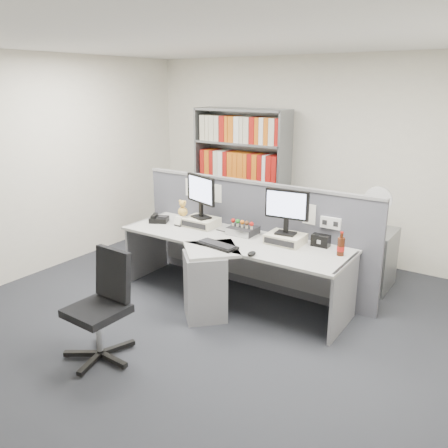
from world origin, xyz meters
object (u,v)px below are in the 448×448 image
Objects in this scene: office_chair at (103,303)px; mouse at (252,254)px; monitor_left at (201,193)px; desk at (221,267)px; desktop_pc at (243,230)px; desk_phone at (159,219)px; monitor_right at (287,208)px; cola_bottle at (341,247)px; desk_fan at (378,203)px; filing_cabinet at (372,259)px; keyboard at (217,245)px; shelving_unit at (241,181)px; desk_calendar at (179,222)px; speaker at (321,241)px.

mouse is at bearing 57.70° from office_chair.
desk is at bearing -35.25° from monitor_left.
desk_phone is at bearing -171.14° from desktop_pc.
cola_bottle is (0.61, -0.02, -0.29)m from monitor_right.
office_chair is (-1.52, -2.75, -0.52)m from desk_fan.
monitor_left is 0.67m from desktop_pc.
monitor_left reaches higher than cola_bottle.
filing_cabinet is at bearing 27.09° from desk_phone.
keyboard reaches higher than desk.
desk_fan is (2.10, -0.45, 0.05)m from shelving_unit.
office_chair is (0.22, -1.73, -0.61)m from monitor_left.
keyboard is 1.14m from desk_phone.
desk_calendar is (-0.77, 0.24, 0.31)m from desk.
keyboard is (-0.54, -0.48, -0.37)m from monitor_right.
keyboard reaches higher than filing_cabinet.
shelving_unit is 2.24m from filing_cabinet.
mouse reaches higher than desk.
mouse is at bearing -16.24° from desk.
shelving_unit is (-2.06, 1.49, 0.17)m from cola_bottle.
desk is 1.14m from desk_phone.
desk_fan is (0.30, 0.90, 0.25)m from speaker.
monitor_right is at bearing -122.35° from desk_fan.
desk_fan reaches higher than desktop_pc.
monitor_right reaches higher than desk.
desk is 0.94m from monitor_right.
desk_fan reaches higher than cola_bottle.
desk_calendar is at bearing -149.51° from filing_cabinet.
desktop_pc is 0.32× the size of office_chair.
shelving_unit reaches higher than mouse.
office_chair is at bearing -122.30° from mouse.
monitor_right is at bearing 78.21° from mouse.
keyboard is (0.56, -0.48, -0.39)m from monitor_left.
monitor_right is 0.24× the size of shelving_unit.
desktop_pc is 1.63× the size of speaker.
desk_phone is 2.57m from desk_fan.
desk_phone is (-0.53, -0.15, -0.37)m from monitor_left.
desk is 1.39m from office_chair.
speaker reaches higher than keyboard.
desk_fan is (1.18, 0.99, 0.27)m from desktop_pc.
monitor_left reaches higher than desk_phone.
desk is at bearing -12.35° from desk_phone.
monitor_left is 2.16m from filing_cabinet.
keyboard is at bearing -23.14° from desk_calendar.
office_chair is at bearing -130.96° from cola_bottle.
speaker is (0.88, 0.09, 0.02)m from desktop_pc.
desk is 0.55m from mouse.
cola_bottle is at bearing -2.11° from monitor_right.
desktop_pc is at bearing 89.78° from keyboard.
cola_bottle is at bearing -0.76° from monitor_left.
desk_fan is at bearing -90.00° from filing_cabinet.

